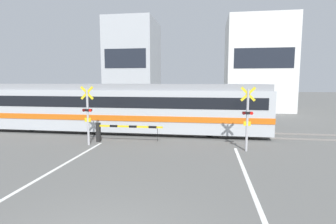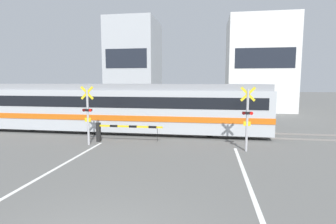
{
  "view_description": "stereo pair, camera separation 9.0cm",
  "coord_description": "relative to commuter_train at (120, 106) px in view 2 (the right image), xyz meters",
  "views": [
    {
      "loc": [
        2.08,
        -3.96,
        3.22
      ],
      "look_at": [
        0.0,
        9.61,
        1.6
      ],
      "focal_mm": 28.0,
      "sensor_mm": 36.0,
      "label": 1
    },
    {
      "loc": [
        2.17,
        -3.94,
        3.22
      ],
      "look_at": [
        0.0,
        9.61,
        1.6
      ],
      "focal_mm": 28.0,
      "sensor_mm": 36.0,
      "label": 2
    }
  ],
  "objects": [
    {
      "name": "crossing_barrier_far",
      "position": [
        6.23,
        3.12,
        -0.94
      ],
      "size": [
        3.58,
        0.2,
        1.02
      ],
      "color": "black",
      "rests_on": "ground_plane"
    },
    {
      "name": "crossing_signal_left",
      "position": [
        -0.39,
        -3.62,
        0.0
      ],
      "size": [
        0.68,
        0.15,
        2.98
      ],
      "color": "#B2B2B7",
      "rests_on": "ground_plane"
    },
    {
      "name": "building_right_of_street",
      "position": [
        10.91,
        14.69,
        3.35
      ],
      "size": [
        6.81,
        6.52,
        9.97
      ],
      "color": "white",
      "rests_on": "ground_plane"
    },
    {
      "name": "road_stripe_right",
      "position": [
        6.9,
        -9.54,
        -1.63
      ],
      "size": [
        0.14,
        12.74,
        0.01
      ],
      "color": "white",
      "rests_on": "ground_plane"
    },
    {
      "name": "crossing_barrier_near",
      "position": [
        0.73,
        -2.87,
        -0.94
      ],
      "size": [
        3.58,
        0.2,
        1.02
      ],
      "color": "black",
      "rests_on": "ground_plane"
    },
    {
      "name": "crossing_signal_right",
      "position": [
        7.35,
        -3.62,
        0.0
      ],
      "size": [
        0.68,
        0.15,
        2.98
      ],
      "color": "#B2B2B7",
      "rests_on": "ground_plane"
    },
    {
      "name": "building_left_of_street",
      "position": [
        -3.26,
        14.69,
        3.49
      ],
      "size": [
        5.44,
        6.52,
        10.25
      ],
      "color": "#B2B7BC",
      "rests_on": "ground_plane"
    },
    {
      "name": "pedestrian",
      "position": [
        3.69,
        6.01,
        -0.7
      ],
      "size": [
        0.38,
        0.22,
        1.63
      ],
      "color": "#33384C",
      "rests_on": "ground_plane"
    },
    {
      "name": "road_stripe_left",
      "position": [
        0.06,
        -9.54,
        -1.63
      ],
      "size": [
        0.14,
        12.74,
        0.01
      ],
      "color": "white",
      "rests_on": "ground_plane"
    },
    {
      "name": "rail_track_near",
      "position": [
        3.48,
        -0.72,
        -1.6
      ],
      "size": [
        50.0,
        0.1,
        0.08
      ],
      "color": "gray",
      "rests_on": "ground_plane"
    },
    {
      "name": "rail_track_far",
      "position": [
        3.48,
        0.72,
        -1.6
      ],
      "size": [
        50.0,
        0.1,
        0.08
      ],
      "color": "gray",
      "rests_on": "ground_plane"
    },
    {
      "name": "commuter_train",
      "position": [
        0.0,
        0.0,
        0.0
      ],
      "size": [
        18.25,
        2.96,
        3.05
      ],
      "color": "#B7BCC1",
      "rests_on": "ground_plane"
    }
  ]
}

